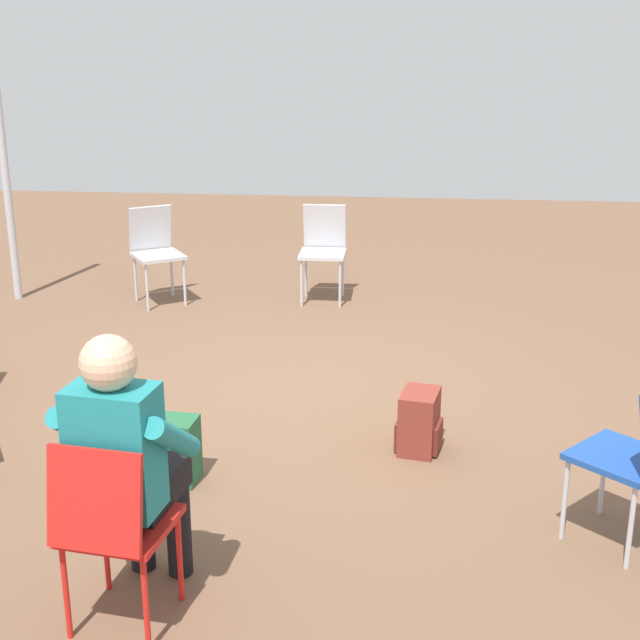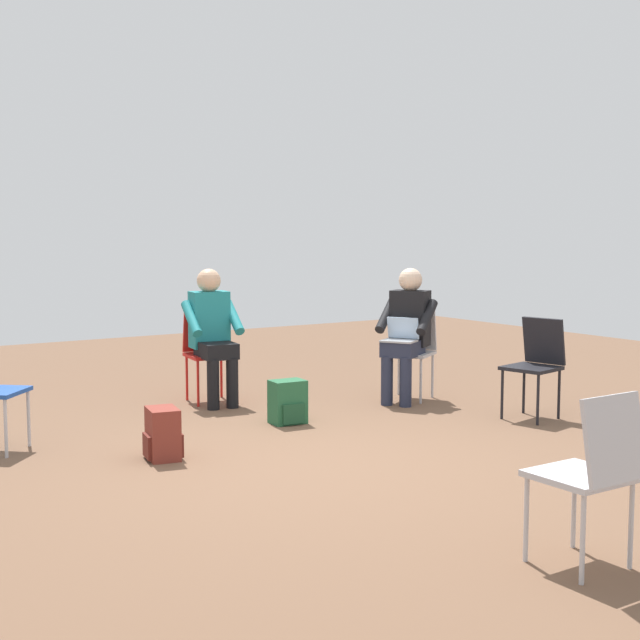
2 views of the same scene
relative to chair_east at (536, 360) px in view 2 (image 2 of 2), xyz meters
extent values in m
plane|color=brown|center=(-2.37, -0.22, -0.50)|extent=(15.16, 15.16, 0.00)
cube|color=black|center=(-0.07, -0.02, -0.06)|extent=(0.48, 0.48, 0.03)
cylinder|color=black|center=(-0.20, -0.22, -0.29)|extent=(0.02, 0.02, 0.42)
cylinder|color=black|center=(-0.27, 0.11, -0.29)|extent=(0.02, 0.02, 0.42)
cylinder|color=black|center=(0.13, -0.15, -0.29)|extent=(0.02, 0.02, 0.42)
cylinder|color=black|center=(0.06, 0.19, -0.29)|extent=(0.02, 0.02, 0.42)
cube|color=black|center=(0.11, 0.02, 0.15)|extent=(0.17, 0.39, 0.40)
cylinder|color=#B7B7BC|center=(-3.88, 1.34, -0.29)|extent=(0.02, 0.02, 0.42)
cylinder|color=#B7B7BC|center=(-4.11, 1.09, -0.29)|extent=(0.02, 0.02, 0.42)
cube|color=#B7B7BC|center=(-0.37, 1.24, -0.06)|extent=(0.55, 0.55, 0.03)
cylinder|color=#B7B7BC|center=(-0.42, 1.00, -0.29)|extent=(0.02, 0.02, 0.42)
cylinder|color=#B7B7BC|center=(-0.60, 1.30, -0.29)|extent=(0.02, 0.02, 0.42)
cylinder|color=#B7B7BC|center=(-0.13, 1.18, -0.29)|extent=(0.02, 0.02, 0.42)
cylinder|color=#B7B7BC|center=(-0.31, 1.47, -0.29)|extent=(0.02, 0.02, 0.42)
cube|color=#B7B7BC|center=(-0.20, 1.34, 0.15)|extent=(0.28, 0.37, 0.40)
cube|color=#B7B7BC|center=(-2.34, -2.47, -0.06)|extent=(0.40, 0.40, 0.03)
cylinder|color=#B7B7BC|center=(-2.51, -2.30, -0.29)|extent=(0.02, 0.02, 0.42)
cylinder|color=#B7B7BC|center=(-2.17, -2.30, -0.29)|extent=(0.02, 0.02, 0.42)
cylinder|color=#B7B7BC|center=(-2.51, -2.64, -0.29)|extent=(0.02, 0.02, 0.42)
cylinder|color=#B7B7BC|center=(-2.17, -2.64, -0.29)|extent=(0.02, 0.02, 0.42)
cube|color=#B7B7BC|center=(-2.34, -2.66, 0.15)|extent=(0.38, 0.10, 0.40)
cube|color=red|center=(-2.00, 2.15, -0.06)|extent=(0.45, 0.45, 0.03)
cylinder|color=red|center=(-1.85, 1.96, -0.29)|extent=(0.02, 0.02, 0.42)
cylinder|color=red|center=(-2.19, 2.01, -0.29)|extent=(0.02, 0.02, 0.42)
cylinder|color=red|center=(-1.81, 2.30, -0.29)|extent=(0.02, 0.02, 0.42)
cylinder|color=red|center=(-2.14, 2.34, -0.29)|extent=(0.02, 0.02, 0.42)
cube|color=red|center=(-1.97, 2.34, 0.15)|extent=(0.39, 0.14, 0.40)
cylinder|color=#23283D|center=(-0.62, 0.98, -0.27)|extent=(0.11, 0.11, 0.45)
cylinder|color=#23283D|center=(-0.72, 1.13, -0.27)|extent=(0.11, 0.11, 0.45)
cube|color=#23283D|center=(-0.53, 1.14, 0.01)|extent=(0.51, 0.47, 0.14)
cube|color=black|center=(-0.37, 1.24, 0.27)|extent=(0.36, 0.40, 0.52)
sphere|color=beige|center=(-0.37, 1.24, 0.63)|extent=(0.22, 0.22, 0.22)
cylinder|color=black|center=(-0.35, 1.02, 0.30)|extent=(0.38, 0.28, 0.31)
cylinder|color=black|center=(-0.56, 1.36, 0.30)|extent=(0.38, 0.28, 0.31)
cube|color=#9EA0A5|center=(-0.62, 1.08, 0.09)|extent=(0.34, 0.37, 0.02)
cube|color=#B2D1F2|center=(-0.53, 1.14, 0.20)|extent=(0.20, 0.28, 0.20)
cylinder|color=black|center=(-1.96, 1.79, -0.27)|extent=(0.11, 0.11, 0.45)
cylinder|color=black|center=(-2.14, 1.81, -0.27)|extent=(0.11, 0.11, 0.45)
cube|color=black|center=(-2.02, 1.97, 0.01)|extent=(0.35, 0.46, 0.14)
cube|color=teal|center=(-2.00, 2.15, 0.27)|extent=(0.37, 0.26, 0.52)
sphere|color=#DBAD89|center=(-2.00, 2.15, 0.63)|extent=(0.22, 0.22, 0.22)
cylinder|color=teal|center=(-1.81, 2.03, 0.30)|extent=(0.14, 0.40, 0.31)
cylinder|color=teal|center=(-2.21, 2.08, 0.30)|extent=(0.14, 0.40, 0.31)
cube|color=maroon|center=(-3.20, 0.46, -0.32)|extent=(0.25, 0.31, 0.36)
cube|color=maroon|center=(-3.20, 0.46, -0.40)|extent=(0.28, 0.24, 0.16)
cube|color=#235B38|center=(-1.87, 0.97, -0.32)|extent=(0.30, 0.22, 0.36)
cube|color=#1C492C|center=(-1.87, 0.97, -0.40)|extent=(0.22, 0.27, 0.16)
camera|label=1|loc=(-3.12, 5.18, 1.82)|focal=50.00mm
camera|label=2|loc=(-5.62, -5.23, 1.10)|focal=50.00mm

